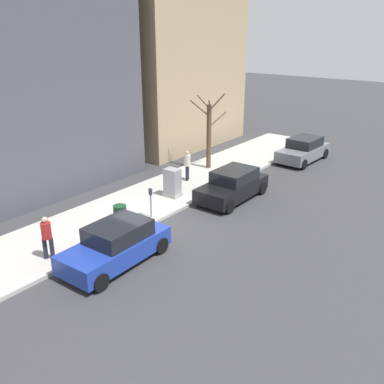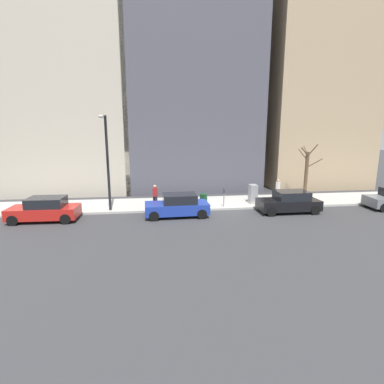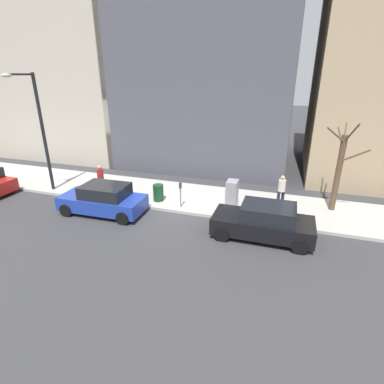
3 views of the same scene
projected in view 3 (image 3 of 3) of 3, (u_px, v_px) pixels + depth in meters
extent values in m
plane|color=#38383A|center=(170.00, 212.00, 15.26)|extent=(120.00, 120.00, 0.00)
cube|color=#B2AFA8|center=(183.00, 197.00, 17.00)|extent=(4.00, 36.00, 0.15)
cube|color=black|center=(262.00, 225.00, 12.74)|extent=(1.80, 4.20, 0.70)
cube|color=black|center=(268.00, 212.00, 12.45)|extent=(1.60, 2.20, 0.60)
cylinder|color=black|center=(222.00, 234.00, 12.53)|extent=(0.22, 0.64, 0.64)
cylinder|color=black|center=(230.00, 217.00, 14.03)|extent=(0.22, 0.64, 0.64)
cylinder|color=black|center=(300.00, 246.00, 11.64)|extent=(0.22, 0.64, 0.64)
cylinder|color=black|center=(300.00, 227.00, 13.14)|extent=(0.22, 0.64, 0.64)
cube|color=#1E389E|center=(103.00, 202.00, 14.98)|extent=(1.93, 4.25, 0.70)
cube|color=black|center=(105.00, 191.00, 14.69)|extent=(1.67, 2.25, 0.60)
cylinder|color=black|center=(66.00, 210.00, 14.72)|extent=(0.24, 0.65, 0.64)
cylinder|color=black|center=(87.00, 197.00, 16.24)|extent=(0.24, 0.65, 0.64)
cylinder|color=black|center=(123.00, 218.00, 13.91)|extent=(0.24, 0.65, 0.64)
cylinder|color=black|center=(139.00, 204.00, 15.43)|extent=(0.24, 0.65, 0.64)
cylinder|color=black|center=(12.00, 186.00, 17.83)|extent=(0.24, 0.65, 0.64)
cylinder|color=slate|center=(181.00, 198.00, 15.29)|extent=(0.07, 0.07, 1.05)
cube|color=#2D333D|center=(180.00, 185.00, 15.04)|extent=(0.14, 0.10, 0.30)
cube|color=#A8A399|center=(231.00, 205.00, 15.48)|extent=(0.83, 0.61, 0.18)
cube|color=#939399|center=(232.00, 192.00, 15.22)|extent=(0.75, 0.55, 1.25)
cylinder|color=black|center=(44.00, 135.00, 16.73)|extent=(0.18, 0.18, 6.50)
cylinder|color=black|center=(20.00, 74.00, 14.87)|extent=(1.60, 0.10, 0.10)
ellipsoid|color=beige|center=(6.00, 75.00, 14.18)|extent=(0.56, 0.32, 0.20)
cylinder|color=brown|center=(338.00, 174.00, 14.55)|extent=(0.28, 0.28, 3.79)
cylinder|color=brown|center=(345.00, 131.00, 14.21)|extent=(0.98, 0.19, 0.70)
cylinder|color=brown|center=(336.00, 135.00, 13.67)|extent=(0.62, 0.96, 0.82)
cylinder|color=brown|center=(351.00, 134.00, 13.39)|extent=(0.86, 0.44, 1.06)
cylinder|color=brown|center=(341.00, 138.00, 14.53)|extent=(1.31, 0.27, 0.89)
cylinder|color=brown|center=(355.00, 156.00, 13.79)|extent=(0.47, 1.13, 0.81)
cylinder|color=#14381E|center=(158.00, 193.00, 16.13)|extent=(0.56, 0.56, 0.90)
cylinder|color=#1E1E2D|center=(278.00, 199.00, 15.47)|extent=(0.16, 0.16, 0.82)
cylinder|color=#1E1E2D|center=(283.00, 198.00, 15.52)|extent=(0.16, 0.16, 0.82)
cylinder|color=silver|center=(282.00, 185.00, 15.23)|extent=(0.36, 0.36, 0.62)
sphere|color=tan|center=(283.00, 178.00, 15.08)|extent=(0.22, 0.22, 0.22)
cylinder|color=#1E1E2D|center=(102.00, 187.00, 17.08)|extent=(0.16, 0.16, 0.82)
cylinder|color=#1E1E2D|center=(101.00, 186.00, 17.28)|extent=(0.16, 0.16, 0.82)
cylinder|color=#A52323|center=(100.00, 174.00, 16.91)|extent=(0.36, 0.36, 0.62)
sphere|color=tan|center=(99.00, 167.00, 16.76)|extent=(0.22, 0.22, 0.22)
cube|color=#BCB29E|center=(78.00, 24.00, 25.32)|extent=(12.14, 12.14, 20.94)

